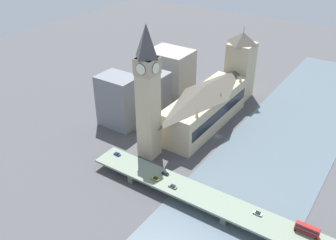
# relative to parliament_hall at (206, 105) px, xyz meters

# --- Properties ---
(ground_plane) EXTENTS (600.00, 600.00, 0.00)m
(ground_plane) POSITION_rel_parliament_hall_xyz_m (-14.49, 8.00, -15.03)
(ground_plane) COLOR #4C4C4F
(river_water) EXTENTS (63.94, 360.00, 0.30)m
(river_water) POSITION_rel_parliament_hall_xyz_m (-52.46, 8.00, -14.88)
(river_water) COLOR slate
(river_water) RESTS_ON ground_plane
(parliament_hall) EXTENTS (23.44, 80.15, 30.27)m
(parliament_hall) POSITION_rel_parliament_hall_xyz_m (0.00, 0.00, 0.00)
(parliament_hall) COLOR #C1B28E
(parliament_hall) RESTS_ON ground_plane
(clock_tower) EXTENTS (11.59, 11.59, 80.11)m
(clock_tower) POSITION_rel_parliament_hall_xyz_m (10.56, 49.27, 27.49)
(clock_tower) COLOR #C1B28E
(clock_tower) RESTS_ON ground_plane
(victoria_tower) EXTENTS (18.02, 18.02, 55.44)m
(victoria_tower) POSITION_rel_parliament_hall_xyz_m (0.06, -53.08, 10.69)
(victoria_tower) COLOR #C1B28E
(victoria_tower) RESTS_ON ground_plane
(road_bridge) EXTENTS (159.88, 15.87, 6.25)m
(road_bridge) POSITION_rel_parliament_hall_xyz_m (-52.46, 70.41, -9.91)
(road_bridge) COLOR #5D6A59
(road_bridge) RESTS_ON ground_plane
(double_decker_bus_mid) EXTENTS (10.60, 2.47, 4.58)m
(double_decker_bus_mid) POSITION_rel_parliament_hall_xyz_m (-87.65, 66.50, -6.26)
(double_decker_bus_mid) COLOR red
(double_decker_bus_mid) RESTS_ON road_bridge
(car_northbound_lead) EXTENTS (4.13, 1.89, 1.35)m
(car_northbound_lead) POSITION_rel_parliament_hall_xyz_m (20.20, 67.50, -8.10)
(car_northbound_lead) COLOR navy
(car_northbound_lead) RESTS_ON road_bridge
(car_northbound_mid) EXTENTS (4.40, 1.94, 1.45)m
(car_northbound_mid) POSITION_rel_parliament_hall_xyz_m (-11.10, 73.38, -8.07)
(car_northbound_mid) COLOR gold
(car_northbound_mid) RESTS_ON road_bridge
(car_northbound_tail) EXTENTS (4.56, 1.83, 1.39)m
(car_northbound_tail) POSITION_rel_parliament_hall_xyz_m (-22.02, 73.41, -8.10)
(car_northbound_tail) COLOR slate
(car_northbound_tail) RESTS_ON road_bridge
(car_southbound_lead) EXTENTS (3.88, 1.79, 1.42)m
(car_southbound_lead) POSITION_rel_parliament_hall_xyz_m (-12.85, 66.73, -8.07)
(car_southbound_lead) COLOR black
(car_southbound_lead) RESTS_ON road_bridge
(car_southbound_mid) EXTENTS (4.36, 1.77, 1.44)m
(car_southbound_mid) POSITION_rel_parliament_hall_xyz_m (-65.41, 67.39, -8.08)
(car_southbound_mid) COLOR silver
(car_southbound_mid) RESTS_ON road_bridge
(city_block_west) EXTENTS (19.44, 20.58, 31.63)m
(city_block_west) POSITION_rel_parliament_hall_xyz_m (38.05, 7.91, 0.78)
(city_block_west) COLOR slate
(city_block_west) RESTS_ON ground_plane
(city_block_center) EXTENTS (31.90, 25.92, 36.00)m
(city_block_center) POSITION_rel_parliament_hall_xyz_m (46.56, -27.31, 2.97)
(city_block_center) COLOR #A39E93
(city_block_center) RESTS_ON ground_plane
(city_block_east) EXTENTS (25.57, 18.96, 35.43)m
(city_block_east) POSITION_rel_parliament_hall_xyz_m (48.90, 31.29, 2.68)
(city_block_east) COLOR slate
(city_block_east) RESTS_ON ground_plane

